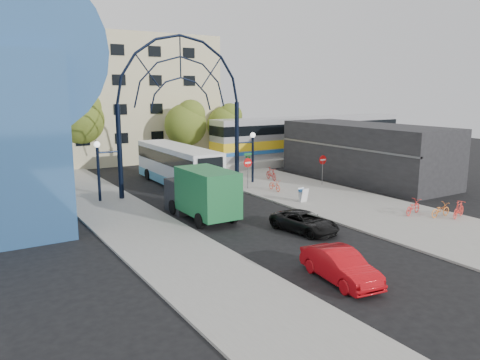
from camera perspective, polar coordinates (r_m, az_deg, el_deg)
ground at (r=25.88m, az=6.53°, el=-7.09°), size 120.00×120.00×0.00m
sidewalk_east at (r=33.90m, az=12.94°, el=-2.86°), size 8.00×56.00×0.12m
plaza_west at (r=27.86m, az=-12.02°, el=-5.82°), size 5.00×50.00×0.12m
gateway_arch at (r=36.60m, az=-7.22°, el=11.74°), size 13.64×0.44×12.10m
stop_sign at (r=37.65m, az=0.96°, el=1.77°), size 0.80×0.07×2.50m
do_not_enter_sign at (r=39.83m, az=10.05°, el=2.09°), size 0.76×0.07×2.48m
street_name_sign at (r=38.34m, az=0.97°, el=2.15°), size 0.70×0.70×2.80m
sandwich_board at (r=33.58m, az=7.70°, el=-1.62°), size 0.55×0.61×0.99m
commercial_block_east at (r=43.24m, az=15.02°, el=3.27°), size 6.00×16.00×5.00m
apartment_block at (r=56.90m, az=-14.37°, el=9.60°), size 20.00×12.10×14.00m
train_platform at (r=54.85m, az=8.62°, el=2.85°), size 32.00×5.00×0.80m
train_car at (r=54.57m, az=8.70°, el=5.45°), size 25.10×3.05×4.20m
tree_north_a at (r=50.11m, az=-6.50°, el=6.99°), size 4.48×4.48×7.00m
tree_north_b at (r=50.52m, az=-18.90°, el=7.26°), size 5.12×5.12×8.00m
tree_north_c at (r=54.70m, az=-1.70°, el=7.03°), size 4.16×4.16×6.50m
city_bus at (r=39.74m, az=-7.63°, el=1.81°), size 3.09×12.29×3.35m
green_truck at (r=29.39m, az=-4.78°, el=-1.61°), size 2.54×6.43×3.23m
black_suv at (r=26.95m, az=7.87°, el=-5.09°), size 2.55×4.45×1.17m
red_sedan at (r=20.46m, az=12.13°, el=-10.17°), size 1.98×4.33×1.38m
bike_near_a at (r=37.15m, az=4.26°, el=-0.63°), size 0.76×1.71×0.87m
bike_near_b at (r=41.61m, az=3.82°, el=0.76°), size 0.74×1.84×1.07m
bike_far_a at (r=31.99m, az=20.33°, el=-3.10°), size 1.92×1.05×0.96m
bike_far_b at (r=32.24m, az=25.12°, el=-3.27°), size 1.81×0.93×1.05m
bike_far_c at (r=32.02m, az=23.24°, el=-3.36°), size 1.69×0.59×0.89m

